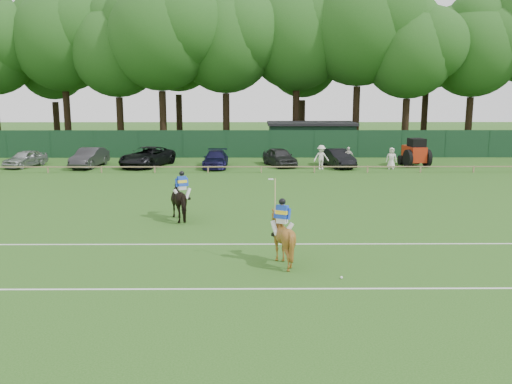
{
  "coord_description": "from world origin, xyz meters",
  "views": [
    {
      "loc": [
        0.33,
        -22.22,
        6.25
      ],
      "look_at": [
        0.5,
        3.0,
        1.4
      ],
      "focal_mm": 38.0,
      "sensor_mm": 36.0,
      "label": 1
    }
  ],
  "objects_px": {
    "horse_chestnut": "(282,238)",
    "spectator_mid": "(348,157)",
    "sedan_grey": "(89,158)",
    "spectator_left": "(321,157)",
    "spectator_right": "(391,158)",
    "polo_ball": "(341,278)",
    "sedan_navy": "(216,159)",
    "suv_black": "(147,157)",
    "estate_black": "(338,158)",
    "utility_shed": "(311,138)",
    "hatch_grey": "(280,157)",
    "horse_dark": "(182,201)",
    "tractor": "(415,153)",
    "sedan_silver": "(25,159)"
  },
  "relations": [
    {
      "from": "horse_chestnut",
      "to": "suv_black",
      "type": "bearing_deg",
      "value": -42.81
    },
    {
      "from": "sedan_navy",
      "to": "utility_shed",
      "type": "height_order",
      "value": "utility_shed"
    },
    {
      "from": "hatch_grey",
      "to": "spectator_left",
      "type": "height_order",
      "value": "spectator_left"
    },
    {
      "from": "sedan_silver",
      "to": "horse_chestnut",
      "type": "bearing_deg",
      "value": -32.91
    },
    {
      "from": "horse_chestnut",
      "to": "hatch_grey",
      "type": "bearing_deg",
      "value": -66.64
    },
    {
      "from": "horse_chestnut",
      "to": "spectator_mid",
      "type": "bearing_deg",
      "value": -79.27
    },
    {
      "from": "sedan_navy",
      "to": "spectator_left",
      "type": "distance_m",
      "value": 8.39
    },
    {
      "from": "sedan_navy",
      "to": "spectator_right",
      "type": "distance_m",
      "value": 13.88
    },
    {
      "from": "spectator_mid",
      "to": "utility_shed",
      "type": "height_order",
      "value": "utility_shed"
    },
    {
      "from": "spectator_right",
      "to": "sedan_silver",
      "type": "bearing_deg",
      "value": -172.38
    },
    {
      "from": "horse_dark",
      "to": "sedan_navy",
      "type": "xyz_separation_m",
      "value": [
        0.43,
        17.54,
        -0.26
      ]
    },
    {
      "from": "sedan_silver",
      "to": "estate_black",
      "type": "relative_size",
      "value": 0.91
    },
    {
      "from": "sedan_silver",
      "to": "sedan_navy",
      "type": "distance_m",
      "value": 15.37
    },
    {
      "from": "sedan_navy",
      "to": "horse_dark",
      "type": "bearing_deg",
      "value": -91.05
    },
    {
      "from": "utility_shed",
      "to": "tractor",
      "type": "bearing_deg",
      "value": -49.01
    },
    {
      "from": "horse_chestnut",
      "to": "spectator_mid",
      "type": "distance_m",
      "value": 24.84
    },
    {
      "from": "hatch_grey",
      "to": "estate_black",
      "type": "distance_m",
      "value": 4.67
    },
    {
      "from": "spectator_mid",
      "to": "tractor",
      "type": "bearing_deg",
      "value": 13.14
    },
    {
      "from": "polo_ball",
      "to": "tractor",
      "type": "distance_m",
      "value": 28.36
    },
    {
      "from": "estate_black",
      "to": "utility_shed",
      "type": "bearing_deg",
      "value": 83.22
    },
    {
      "from": "sedan_silver",
      "to": "utility_shed",
      "type": "relative_size",
      "value": 0.47
    },
    {
      "from": "sedan_silver",
      "to": "hatch_grey",
      "type": "height_order",
      "value": "hatch_grey"
    },
    {
      "from": "spectator_mid",
      "to": "polo_ball",
      "type": "distance_m",
      "value": 26.07
    },
    {
      "from": "sedan_grey",
      "to": "suv_black",
      "type": "xyz_separation_m",
      "value": [
        4.56,
        0.38,
        0.01
      ]
    },
    {
      "from": "utility_shed",
      "to": "spectator_mid",
      "type": "bearing_deg",
      "value": -78.33
    },
    {
      "from": "horse_chestnut",
      "to": "spectator_mid",
      "type": "xyz_separation_m",
      "value": [
        6.56,
        23.95,
        -0.11
      ]
    },
    {
      "from": "spectator_left",
      "to": "spectator_mid",
      "type": "bearing_deg",
      "value": 9.64
    },
    {
      "from": "horse_chestnut",
      "to": "spectator_mid",
      "type": "height_order",
      "value": "horse_chestnut"
    },
    {
      "from": "tractor",
      "to": "polo_ball",
      "type": "bearing_deg",
      "value": -118.73
    },
    {
      "from": "utility_shed",
      "to": "hatch_grey",
      "type": "bearing_deg",
      "value": -112.33
    },
    {
      "from": "spectator_right",
      "to": "suv_black",
      "type": "bearing_deg",
      "value": -174.39
    },
    {
      "from": "suv_black",
      "to": "spectator_left",
      "type": "xyz_separation_m",
      "value": [
        13.92,
        -1.69,
        0.16
      ]
    },
    {
      "from": "sedan_silver",
      "to": "suv_black",
      "type": "height_order",
      "value": "suv_black"
    },
    {
      "from": "sedan_silver",
      "to": "estate_black",
      "type": "xyz_separation_m",
      "value": [
        25.16,
        -0.21,
        0.04
      ]
    },
    {
      "from": "suv_black",
      "to": "sedan_navy",
      "type": "relative_size",
      "value": 1.23
    },
    {
      "from": "sedan_silver",
      "to": "estate_black",
      "type": "height_order",
      "value": "estate_black"
    },
    {
      "from": "utility_shed",
      "to": "estate_black",
      "type": "bearing_deg",
      "value": -82.5
    },
    {
      "from": "estate_black",
      "to": "polo_ball",
      "type": "bearing_deg",
      "value": -112.77
    },
    {
      "from": "sedan_grey",
      "to": "sedan_navy",
      "type": "xyz_separation_m",
      "value": [
        10.16,
        -0.26,
        -0.1
      ]
    },
    {
      "from": "suv_black",
      "to": "spectator_mid",
      "type": "xyz_separation_m",
      "value": [
        16.16,
        -0.87,
        0.06
      ]
    },
    {
      "from": "sedan_grey",
      "to": "spectator_left",
      "type": "distance_m",
      "value": 18.53
    },
    {
      "from": "sedan_grey",
      "to": "sedan_navy",
      "type": "distance_m",
      "value": 10.16
    },
    {
      "from": "polo_ball",
      "to": "horse_chestnut",
      "type": "bearing_deg",
      "value": 138.52
    },
    {
      "from": "spectator_right",
      "to": "polo_ball",
      "type": "height_order",
      "value": "spectator_right"
    },
    {
      "from": "horse_chestnut",
      "to": "estate_black",
      "type": "bearing_deg",
      "value": -77.33
    },
    {
      "from": "estate_black",
      "to": "spectator_mid",
      "type": "distance_m",
      "value": 0.88
    },
    {
      "from": "sedan_grey",
      "to": "polo_ball",
      "type": "xyz_separation_m",
      "value": [
        16.06,
        -26.13,
        -0.72
      ]
    },
    {
      "from": "spectator_left",
      "to": "spectator_right",
      "type": "distance_m",
      "value": 5.53
    },
    {
      "from": "horse_dark",
      "to": "estate_black",
      "type": "xyz_separation_m",
      "value": [
        10.22,
        17.74,
        -0.21
      ]
    },
    {
      "from": "horse_dark",
      "to": "sedan_silver",
      "type": "height_order",
      "value": "horse_dark"
    }
  ]
}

